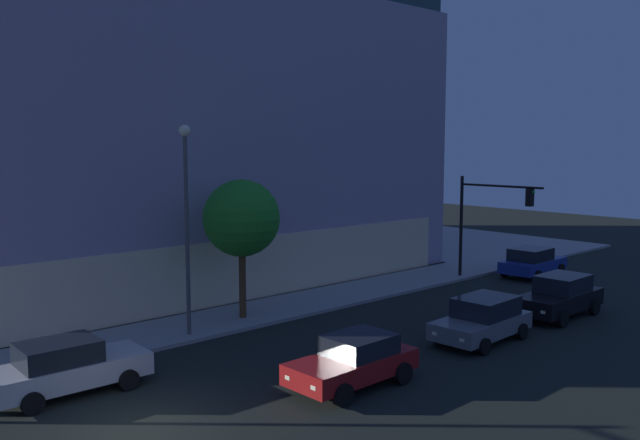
{
  "coord_description": "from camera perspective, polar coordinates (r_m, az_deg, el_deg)",
  "views": [
    {
      "loc": [
        -7.56,
        -15.45,
        7.41
      ],
      "look_at": [
        8.92,
        2.77,
        4.59
      ],
      "focal_mm": 36.99,
      "sensor_mm": 36.0,
      "label": 1
    }
  ],
  "objects": [
    {
      "name": "sidewalk_tree",
      "position": [
        27.58,
        -6.8,
        0.13
      ],
      "size": [
        3.22,
        3.22,
        5.84
      ],
      "color": "#54381E",
      "rests_on": "sidewalk_corner"
    },
    {
      "name": "traffic_light_far_corner",
      "position": [
        36.31,
        14.27,
        0.8
      ],
      "size": [
        0.32,
        4.92,
        5.55
      ],
      "color": "black",
      "rests_on": "sidewalk_corner"
    },
    {
      "name": "modern_building",
      "position": [
        42.34,
        -17.97,
        7.93
      ],
      "size": [
        30.81,
        28.06,
        17.48
      ],
      "color": "#4C4C51",
      "rests_on": "ground"
    },
    {
      "name": "car_blue",
      "position": [
        39.17,
        17.89,
        -3.46
      ],
      "size": [
        4.51,
        2.35,
        1.63
      ],
      "color": "navy",
      "rests_on": "ground"
    },
    {
      "name": "car_grey",
      "position": [
        25.96,
        13.88,
        -8.32
      ],
      "size": [
        4.42,
        2.32,
        1.66
      ],
      "color": "slate",
      "rests_on": "ground"
    },
    {
      "name": "car_silver",
      "position": [
        21.46,
        -21.02,
        -11.76
      ],
      "size": [
        4.56,
        2.12,
        1.65
      ],
      "color": "#B7BABF",
      "rests_on": "ground"
    },
    {
      "name": "car_red",
      "position": [
        20.72,
        2.94,
        -12.05
      ],
      "size": [
        4.29,
        2.15,
        1.58
      ],
      "color": "maroon",
      "rests_on": "ground"
    },
    {
      "name": "ground_plane",
      "position": [
        18.73,
        -15.42,
        -17.01
      ],
      "size": [
        120.0,
        120.0,
        0.0
      ],
      "primitive_type": "plane",
      "color": "black"
    },
    {
      "name": "car_black",
      "position": [
        30.51,
        20.02,
        -6.19
      ],
      "size": [
        4.76,
        2.17,
        1.78
      ],
      "color": "black",
      "rests_on": "ground"
    },
    {
      "name": "street_lamp_sidewalk",
      "position": [
        25.29,
        -11.49,
        1.32
      ],
      "size": [
        0.44,
        0.44,
        8.0
      ],
      "color": "#525252",
      "rests_on": "sidewalk_corner"
    }
  ]
}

